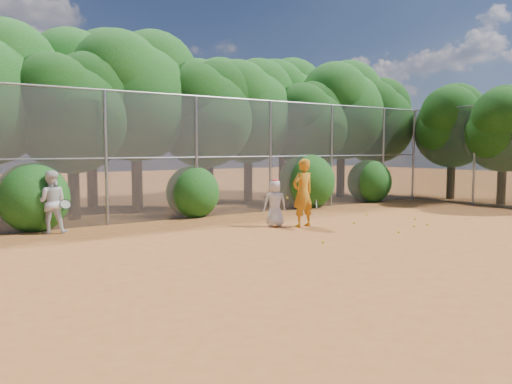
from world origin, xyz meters
TOP-DOWN VIEW (x-y plane):
  - ground at (0.00, 0.00)m, footprint 80.00×80.00m
  - fence_back at (-0.12, 6.00)m, footprint 20.05×0.09m
  - fence_side at (10.00, 3.00)m, footprint 0.09×6.09m
  - tree_2 at (-4.45, 7.83)m, footprint 3.99×3.47m
  - tree_3 at (-1.94, 8.84)m, footprint 4.89×4.26m
  - tree_4 at (0.55, 8.24)m, footprint 4.19×3.64m
  - tree_5 at (3.06, 9.04)m, footprint 4.51×3.92m
  - tree_6 at (5.55, 8.03)m, footprint 3.86×3.36m
  - tree_7 at (8.06, 8.64)m, footprint 4.77×4.14m
  - tree_8 at (10.05, 8.34)m, footprint 4.25×3.70m
  - tree_10 at (-2.93, 11.05)m, footprint 5.15×4.48m
  - tree_11 at (2.06, 10.64)m, footprint 4.64×4.03m
  - tree_12 at (6.56, 11.24)m, footprint 5.02×4.37m
  - tree_13 at (11.45, 5.03)m, footprint 3.86×3.36m
  - tree_14 at (11.25, 2.53)m, footprint 3.61×3.14m
  - bush_0 at (-6.00, 6.30)m, footprint 2.00×2.00m
  - bush_1 at (-1.00, 6.30)m, footprint 1.80×1.80m
  - bush_2 at (4.00, 6.30)m, footprint 2.20×2.20m
  - bush_3 at (7.50, 6.30)m, footprint 1.90×1.90m
  - player_yellow at (0.63, 2.46)m, footprint 0.85×0.57m
  - player_teen at (-0.01, 2.97)m, footprint 0.80×0.70m
  - player_white at (-5.71, 5.40)m, footprint 0.98×0.86m
  - ball_0 at (3.88, 0.59)m, footprint 0.07×0.07m
  - ball_1 at (2.30, 2.03)m, footprint 0.07×0.07m
  - ball_2 at (3.27, 0.57)m, footprint 0.07×0.07m
  - ball_3 at (4.54, 1.54)m, footprint 0.07×0.07m
  - ball_4 at (-0.60, 0.20)m, footprint 0.07×0.07m
  - ball_5 at (3.96, 3.09)m, footprint 0.07×0.07m
  - ball_6 at (2.08, 0.14)m, footprint 0.07×0.07m

SIDE VIEW (x-z plane):
  - ground at x=0.00m, z-range 0.00..0.00m
  - ball_0 at x=3.88m, z-range 0.00..0.07m
  - ball_1 at x=2.30m, z-range 0.00..0.07m
  - ball_2 at x=3.27m, z-range 0.00..0.07m
  - ball_3 at x=4.54m, z-range 0.00..0.07m
  - ball_4 at x=-0.60m, z-range 0.00..0.07m
  - ball_5 at x=3.96m, z-range 0.00..0.07m
  - ball_6 at x=2.08m, z-range 0.00..0.07m
  - player_teen at x=-0.01m, z-range 0.00..1.40m
  - player_white at x=-5.71m, z-range 0.00..1.70m
  - bush_1 at x=-1.00m, z-range 0.00..1.80m
  - bush_3 at x=7.50m, z-range 0.00..1.90m
  - player_yellow at x=0.63m, z-range 0.00..1.99m
  - bush_0 at x=-6.00m, z-range 0.00..2.00m
  - bush_2 at x=4.00m, z-range 0.00..2.20m
  - fence_side at x=10.00m, z-range 0.04..4.06m
  - fence_back at x=-0.12m, z-range 0.04..4.06m
  - tree_14 at x=11.25m, z-range 0.77..5.71m
  - tree_6 at x=5.55m, z-range 0.82..6.11m
  - tree_13 at x=11.45m, z-range 0.82..6.11m
  - tree_2 at x=-4.45m, z-range 0.85..6.32m
  - tree_4 at x=0.55m, z-range 0.89..6.62m
  - tree_8 at x=10.05m, z-range 0.91..6.73m
  - tree_5 at x=3.06m, z-range 0.96..7.13m
  - tree_11 at x=2.06m, z-range 0.99..7.34m
  - tree_7 at x=8.06m, z-range 1.02..7.54m
  - tree_3 at x=-1.94m, z-range 1.04..7.75m
  - tree_12 at x=6.56m, z-range 1.07..7.95m
  - tree_10 at x=-2.93m, z-range 1.10..8.16m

